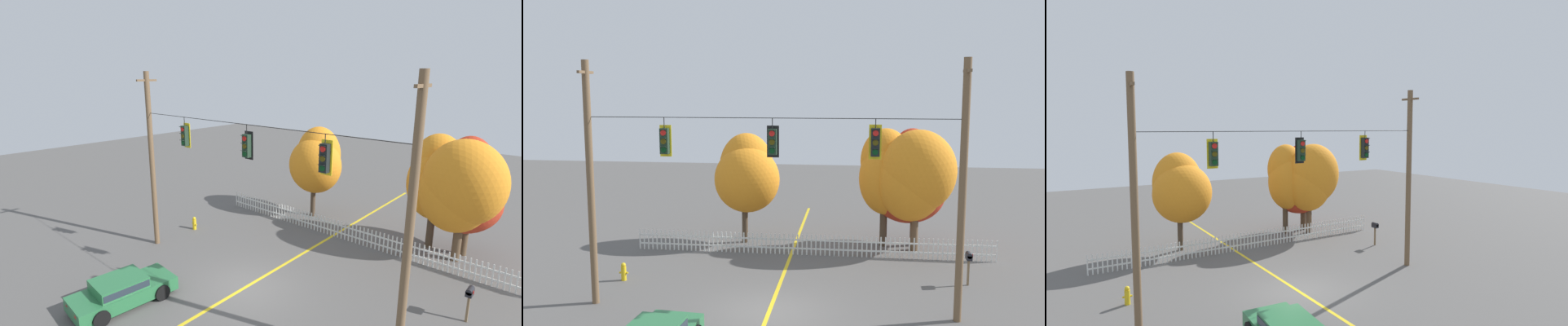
{
  "view_description": "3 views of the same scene",
  "coord_description": "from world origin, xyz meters",
  "views": [
    {
      "loc": [
        10.34,
        -10.66,
        9.02
      ],
      "look_at": [
        0.44,
        0.5,
        5.53
      ],
      "focal_mm": 26.21,
      "sensor_mm": 36.0,
      "label": 1
    },
    {
      "loc": [
        3.0,
        -19.4,
        8.13
      ],
      "look_at": [
        0.54,
        0.06,
        5.51
      ],
      "focal_mm": 38.51,
      "sensor_mm": 36.0,
      "label": 2
    },
    {
      "loc": [
        -9.28,
        -15.44,
        7.24
      ],
      "look_at": [
        0.72,
        0.42,
        5.66
      ],
      "focal_mm": 28.77,
      "sensor_mm": 36.0,
      "label": 3
    }
  ],
  "objects": [
    {
      "name": "traffic_signal_southbound_primary",
      "position": [
        -3.8,
        0.01,
        6.25
      ],
      "size": [
        0.43,
        0.38,
        1.43
      ],
      "color": "black"
    },
    {
      "name": "fire_hydrant",
      "position": [
        -6.67,
        2.56,
        0.38
      ],
      "size": [
        0.38,
        0.22,
        0.77
      ],
      "color": "gold",
      "rests_on": "ground"
    },
    {
      "name": "autumn_oak_far_east",
      "position": [
        5.99,
        8.28,
        3.87
      ],
      "size": [
        3.82,
        3.05,
        6.16
      ],
      "color": "brown",
      "rests_on": "ground"
    },
    {
      "name": "ground",
      "position": [
        0.0,
        0.0,
        0.0
      ],
      "size": [
        80.0,
        80.0,
        0.0
      ],
      "primitive_type": "plane",
      "color": "#565451"
    },
    {
      "name": "traffic_signal_northbound_secondary",
      "position": [
        0.14,
        0.01,
        6.27
      ],
      "size": [
        0.43,
        0.38,
        1.41
      ],
      "color": "black"
    },
    {
      "name": "lane_centerline_stripe",
      "position": [
        0.0,
        0.0,
        0.0
      ],
      "size": [
        0.16,
        36.0,
        0.01
      ],
      "primitive_type": "cube",
      "color": "gold",
      "rests_on": "ground"
    },
    {
      "name": "autumn_maple_near_fence",
      "position": [
        -2.59,
        9.22,
        3.66
      ],
      "size": [
        3.43,
        3.31,
        5.8
      ],
      "color": "#473828",
      "rests_on": "ground"
    },
    {
      "name": "autumn_maple_mid",
      "position": [
        4.73,
        9.27,
        3.97
      ],
      "size": [
        2.97,
        2.71,
        6.13
      ],
      "color": "#473828",
      "rests_on": "ground"
    },
    {
      "name": "traffic_signal_eastbound_side",
      "position": [
        3.72,
        0.01,
        6.3
      ],
      "size": [
        0.43,
        0.38,
        1.42
      ],
      "color": "black"
    },
    {
      "name": "white_picket_fence",
      "position": [
        0.99,
        7.19,
        0.52
      ],
      "size": [
        17.57,
        0.06,
        1.03
      ],
      "color": "silver",
      "rests_on": "ground"
    },
    {
      "name": "autumn_maple_far_west",
      "position": [
        5.86,
        9.55,
        3.24
      ],
      "size": [
        3.79,
        3.64,
        6.13
      ],
      "color": "brown",
      "rests_on": "ground"
    },
    {
      "name": "signal_support_span",
      "position": [
        0.0,
        0.0,
        4.66
      ],
      "size": [
        13.67,
        1.1,
        9.17
      ],
      "color": "brown",
      "rests_on": "ground"
    },
    {
      "name": "roadside_mailbox",
      "position": [
        7.79,
        3.77,
        1.15
      ],
      "size": [
        0.25,
        0.44,
        1.41
      ],
      "color": "brown",
      "rests_on": "ground"
    }
  ]
}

